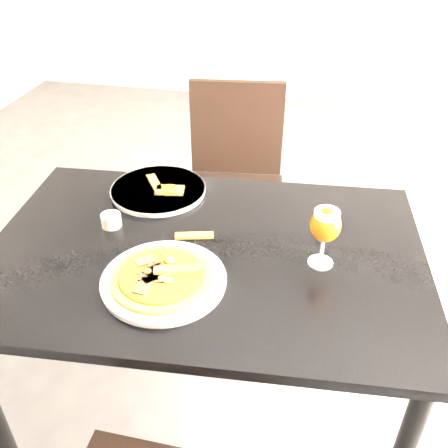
% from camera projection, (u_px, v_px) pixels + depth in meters
% --- Properties ---
extents(ground, '(6.00, 6.00, 0.00)m').
position_uv_depth(ground, '(252.00, 375.00, 1.94)').
color(ground, '#4E4D50').
rests_on(ground, ground).
extents(dining_table, '(1.26, 0.89, 0.75)m').
position_uv_depth(dining_table, '(205.00, 274.00, 1.43)').
color(dining_table, black).
rests_on(dining_table, ground).
extents(chair_far, '(0.47, 0.47, 0.91)m').
position_uv_depth(chair_far, '(234.00, 183.00, 2.17)').
color(chair_far, black).
rests_on(chair_far, ground).
extents(plate_main, '(0.37, 0.37, 0.02)m').
position_uv_depth(plate_main, '(164.00, 281.00, 1.25)').
color(plate_main, silver).
rests_on(plate_main, dining_table).
extents(pizza, '(0.26, 0.26, 0.03)m').
position_uv_depth(pizza, '(162.00, 277.00, 1.24)').
color(pizza, olive).
rests_on(pizza, plate_main).
extents(plate_second, '(0.35, 0.35, 0.02)m').
position_uv_depth(plate_second, '(158.00, 190.00, 1.62)').
color(plate_second, silver).
rests_on(plate_second, dining_table).
extents(crust_scraps, '(0.15, 0.12, 0.01)m').
position_uv_depth(crust_scraps, '(165.00, 187.00, 1.61)').
color(crust_scraps, olive).
rests_on(crust_scraps, plate_second).
extents(loose_crust, '(0.11, 0.05, 0.01)m').
position_uv_depth(loose_crust, '(194.00, 235.00, 1.42)').
color(loose_crust, olive).
rests_on(loose_crust, dining_table).
extents(sauce_cup, '(0.06, 0.06, 0.04)m').
position_uv_depth(sauce_cup, '(111.00, 220.00, 1.45)').
color(sauce_cup, beige).
rests_on(sauce_cup, dining_table).
extents(beer_glass, '(0.08, 0.08, 0.17)m').
position_uv_depth(beer_glass, '(325.00, 226.00, 1.26)').
color(beer_glass, silver).
rests_on(beer_glass, dining_table).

